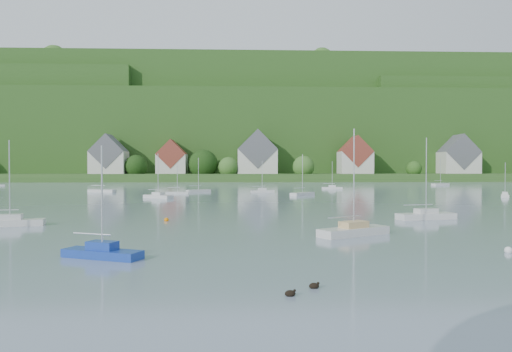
# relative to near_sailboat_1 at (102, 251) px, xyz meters

# --- Properties ---
(far_shore_strip) EXTENTS (600.00, 60.00, 3.00)m
(far_shore_strip) POSITION_rel_near_sailboat_1_xyz_m (10.64, 174.70, 1.10)
(far_shore_strip) COLOR #2A511E
(far_shore_strip) RESTS_ON ground
(forested_ridge) EXTENTS (620.00, 181.22, 69.89)m
(forested_ridge) POSITION_rel_near_sailboat_1_xyz_m (11.04, 243.27, 22.49)
(forested_ridge) COLOR #1A4114
(forested_ridge) RESTS_ON ground
(village_building_0) EXTENTS (14.00, 10.40, 16.00)m
(village_building_0) POSITION_rel_near_sailboat_1_xyz_m (-44.36, 161.70, 9.11)
(village_building_0) COLOR beige
(village_building_0) RESTS_ON far_shore_strip
(village_building_1) EXTENTS (12.00, 9.36, 14.00)m
(village_building_1) POSITION_rel_near_sailboat_1_xyz_m (-19.36, 163.70, 8.36)
(village_building_1) COLOR beige
(village_building_1) RESTS_ON far_shore_strip
(village_building_2) EXTENTS (16.00, 11.44, 18.00)m
(village_building_2) POSITION_rel_near_sailboat_1_xyz_m (15.64, 162.70, 9.87)
(village_building_2) COLOR beige
(village_building_2) RESTS_ON far_shore_strip
(village_building_3) EXTENTS (13.00, 10.40, 15.50)m
(village_building_3) POSITION_rel_near_sailboat_1_xyz_m (55.64, 160.70, 9.03)
(village_building_3) COLOR beige
(village_building_3) RESTS_ON far_shore_strip
(village_building_4) EXTENTS (15.00, 10.40, 16.50)m
(village_building_4) POSITION_rel_near_sailboat_1_xyz_m (100.64, 164.70, 9.19)
(village_building_4) COLOR beige
(village_building_4) RESTS_ON far_shore_strip
(near_sailboat_1) EXTENTS (5.11, 3.13, 6.69)m
(near_sailboat_1) POSITION_rel_near_sailboat_1_xyz_m (0.00, 0.00, 0.00)
(near_sailboat_1) COLOR #193A9C
(near_sailboat_1) RESTS_ON ground
(near_sailboat_2) EXTENTS (6.30, 4.65, 8.45)m
(near_sailboat_2) POSITION_rel_near_sailboat_1_xyz_m (17.22, 8.58, 0.05)
(near_sailboat_2) COLOR silver
(near_sailboat_2) RESTS_ON ground
(near_sailboat_3) EXTENTS (6.54, 3.22, 8.50)m
(near_sailboat_3) POSITION_rel_near_sailboat_1_xyz_m (27.65, 19.87, 0.05)
(near_sailboat_3) COLOR silver
(near_sailboat_3) RESTS_ON ground
(near_sailboat_6) EXTENTS (6.08, 3.02, 7.91)m
(near_sailboat_6) POSITION_rel_near_sailboat_1_xyz_m (-12.99, 15.69, 0.03)
(near_sailboat_6) COLOR silver
(near_sailboat_6) RESTS_ON ground
(mooring_buoy_1) EXTENTS (0.49, 0.49, 0.49)m
(mooring_buoy_1) POSITION_rel_near_sailboat_1_xyz_m (25.15, 0.84, -0.40)
(mooring_buoy_1) COLOR white
(mooring_buoy_1) RESTS_ON ground
(mooring_buoy_2) EXTENTS (0.46, 0.46, 0.46)m
(mooring_buoy_2) POSITION_rel_near_sailboat_1_xyz_m (26.85, 21.85, -0.40)
(mooring_buoy_2) COLOR orange
(mooring_buoy_2) RESTS_ON ground
(mooring_buoy_3) EXTENTS (0.45, 0.45, 0.45)m
(mooring_buoy_3) POSITION_rel_near_sailboat_1_xyz_m (0.83, 19.08, -0.40)
(mooring_buoy_3) COLOR orange
(mooring_buoy_3) RESTS_ON ground
(duck_pair) EXTENTS (1.68, 1.49, 0.33)m
(duck_pair) POSITION_rel_near_sailboat_1_xyz_m (10.87, -7.99, -0.29)
(duck_pair) COLOR black
(duck_pair) RESTS_ON ground
(far_sailboat_cluster) EXTENTS (201.45, 71.96, 8.53)m
(far_sailboat_cluster) POSITION_rel_near_sailboat_1_xyz_m (21.27, 88.92, -0.03)
(far_sailboat_cluster) COLOR silver
(far_sailboat_cluster) RESTS_ON ground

